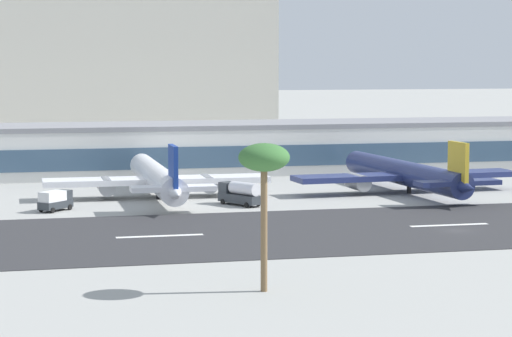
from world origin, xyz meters
The scene contains 11 objects.
ground_plane centered at (0.00, 0.00, 0.00)m, with size 1400.00×1400.00×0.00m, color #9E9E99.
runway_strip centered at (0.00, 4.86, 0.04)m, with size 800.00×40.55×0.08m, color #2D2D30.
runway_centreline_dash_3 centered at (-41.48, 4.86, 0.09)m, with size 12.00×1.20×0.01m, color white.
runway_centreline_dash_4 centered at (1.01, 4.86, 0.09)m, with size 12.00×1.20×0.01m, color white.
terminal_building centered at (-11.61, 85.07, 5.36)m, with size 187.80×21.31×10.72m.
distant_hotel_block centered at (-40.73, 180.86, 24.22)m, with size 113.49×39.01×48.44m, color beige.
airliner_navy_tail_gate_1 centered at (-35.85, 45.52, 3.44)m, with size 39.55×51.61×10.77m.
airliner_gold_tail_gate_2 centered at (9.40, 42.50, 3.40)m, with size 42.75×51.13×10.67m.
service_fuel_truck_0 centered at (-23.83, 33.53, 2.03)m, with size 6.42×8.69×3.95m.
service_box_truck_1 centered at (-54.04, 33.70, 1.79)m, with size 5.86×6.01×3.25m.
palm_tree_1 centered at (-36.01, -32.49, 13.51)m, with size 5.34×5.34×15.52m.
Camera 1 is at (-62.49, -140.03, 24.03)m, focal length 75.80 mm.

